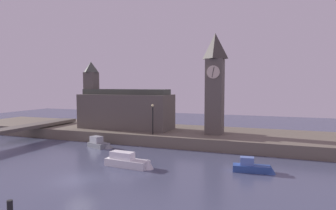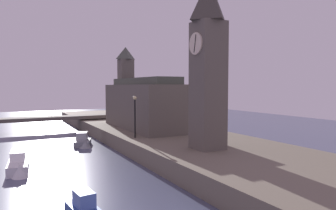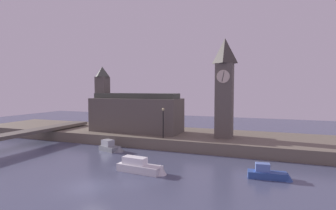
# 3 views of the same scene
# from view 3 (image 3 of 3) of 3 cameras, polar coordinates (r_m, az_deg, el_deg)

# --- Properties ---
(ground_plane) EXTENTS (120.00, 120.00, 0.00)m
(ground_plane) POSITION_cam_3_polar(r_m,az_deg,el_deg) (24.20, -15.82, -16.51)
(ground_plane) COLOR #474C66
(far_embankment) EXTENTS (70.00, 12.00, 1.50)m
(far_embankment) POSITION_cam_3_polar(r_m,az_deg,el_deg) (41.23, 1.18, -6.96)
(far_embankment) COLOR #6B6051
(far_embankment) RESTS_ON ground
(clock_tower) EXTENTS (2.49, 2.53, 13.61)m
(clock_tower) POSITION_cam_3_polar(r_m,az_deg,el_deg) (37.14, 12.06, 3.94)
(clock_tower) COLOR #5B544C
(clock_tower) RESTS_ON far_embankment
(parliament_hall) EXTENTS (14.41, 5.23, 10.40)m
(parliament_hall) POSITION_cam_3_polar(r_m,az_deg,el_deg) (42.35, -7.43, -1.52)
(parliament_hall) COLOR #5B544C
(parliament_hall) RESTS_ON far_embankment
(streetlamp) EXTENTS (0.36, 0.36, 4.10)m
(streetlamp) POSITION_cam_3_polar(r_m,az_deg,el_deg) (36.38, -1.05, -3.12)
(streetlamp) COLOR black
(streetlamp) RESTS_ON far_embankment
(boat_cruiser_grey) EXTENTS (3.87, 2.41, 1.45)m
(boat_cruiser_grey) POSITION_cam_3_polar(r_m,az_deg,el_deg) (36.34, -12.00, -8.87)
(boat_cruiser_grey) COLOR gray
(boat_cruiser_grey) RESTS_ON ground
(boat_tour_blue) EXTENTS (4.03, 1.53, 1.45)m
(boat_tour_blue) POSITION_cam_3_polar(r_m,az_deg,el_deg) (26.68, 21.24, -13.69)
(boat_tour_blue) COLOR #2D4C93
(boat_tour_blue) RESTS_ON ground
(boat_ferry_white) EXTENTS (5.33, 1.86, 1.63)m
(boat_ferry_white) POSITION_cam_3_polar(r_m,az_deg,el_deg) (26.84, -5.34, -13.18)
(boat_ferry_white) COLOR silver
(boat_ferry_white) RESTS_ON ground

